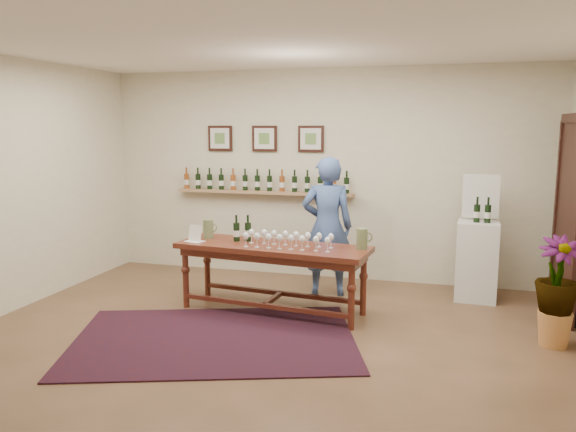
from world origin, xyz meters
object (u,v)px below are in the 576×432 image
(display_pedestal, at_px, (477,261))
(potted_plant, at_px, (557,292))
(tasting_table, at_px, (273,255))
(person, at_px, (327,227))

(display_pedestal, relative_size, potted_plant, 1.04)
(display_pedestal, xyz_separation_m, potted_plant, (0.64, -1.33, 0.06))
(tasting_table, relative_size, display_pedestal, 2.35)
(potted_plant, relative_size, person, 0.53)
(tasting_table, height_order, display_pedestal, display_pedestal)
(tasting_table, bearing_deg, potted_plant, 1.10)
(tasting_table, xyz_separation_m, display_pedestal, (2.20, 1.08, -0.17))
(potted_plant, bearing_deg, display_pedestal, 115.64)
(display_pedestal, bearing_deg, tasting_table, -153.96)
(potted_plant, height_order, person, person)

